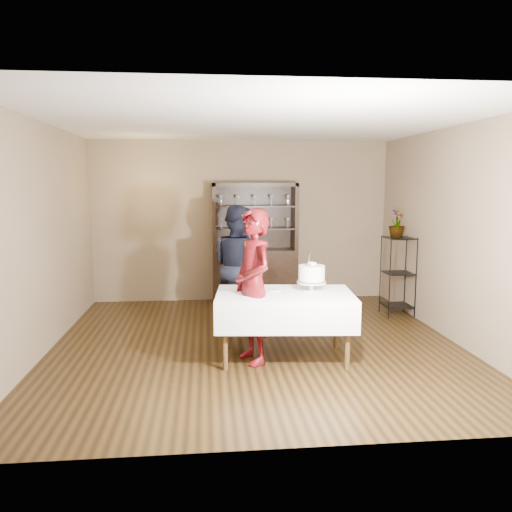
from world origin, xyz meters
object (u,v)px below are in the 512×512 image
object	(u,v)px
cake_table	(284,309)
man	(238,266)
plant_etagere	(398,273)
woman	(253,286)
cake	(312,275)
potted_plant	(397,223)
china_hutch	(254,263)

from	to	relation	value
cake_table	man	xyz separation A→B (m)	(-0.43, 1.36, 0.27)
cake_table	plant_etagere	bearing A→B (deg)	40.90
woman	cake	xyz separation A→B (m)	(0.68, 0.14, 0.09)
potted_plant	cake_table	bearing A→B (deg)	-138.21
plant_etagere	woman	world-z (taller)	woman
plant_etagere	cake	distance (m)	2.39
china_hutch	woman	xyz separation A→B (m)	(-0.29, -2.85, 0.20)
cake_table	cake	distance (m)	0.49
man	cake_table	bearing A→B (deg)	162.66
china_hutch	potted_plant	xyz separation A→B (m)	(2.04, -1.03, 0.73)
man	potted_plant	world-z (taller)	man
china_hutch	plant_etagere	size ratio (longest dim) A/B	1.67
cake_table	cake	world-z (taller)	cake
plant_etagere	man	size ratio (longest dim) A/B	0.70
plant_etagere	china_hutch	bearing A→B (deg)	153.17
china_hutch	plant_etagere	xyz separation A→B (m)	(2.08, -1.05, -0.01)
woman	cake	size ratio (longest dim) A/B	3.72
china_hutch	woman	bearing A→B (deg)	-95.87
potted_plant	cake	bearing A→B (deg)	-134.43
cake	potted_plant	xyz separation A→B (m)	(1.65, 1.68, 0.45)
cake	woman	bearing A→B (deg)	-168.78
plant_etagere	potted_plant	distance (m)	0.75
china_hutch	plant_etagere	world-z (taller)	china_hutch
cake_table	man	size ratio (longest dim) A/B	0.95
china_hutch	man	size ratio (longest dim) A/B	1.17
cake_table	woman	bearing A→B (deg)	-171.33
woman	cake_table	bearing A→B (deg)	77.92
cake_table	cake	xyz separation A→B (m)	(0.32, 0.08, 0.37)
woman	potted_plant	bearing A→B (deg)	107.18
plant_etagere	potted_plant	world-z (taller)	potted_plant
cake_table	cake	bearing A→B (deg)	14.02
cake	potted_plant	size ratio (longest dim) A/B	1.11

